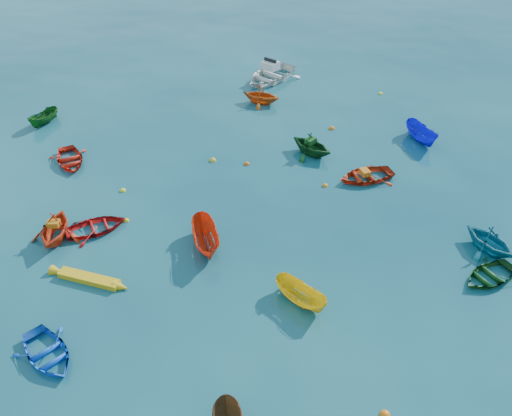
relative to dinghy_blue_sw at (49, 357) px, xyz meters
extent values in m
plane|color=#0A3B4D|center=(9.11, 2.77, 0.00)|extent=(160.00, 160.00, 0.00)
imported|color=blue|center=(0.00, 0.00, 0.00)|extent=(3.41, 3.62, 0.61)
imported|color=red|center=(-0.93, 7.17, 0.00)|extent=(2.78, 3.12, 1.51)
imported|color=gold|center=(10.18, 1.46, 0.00)|extent=(2.44, 2.74, 1.04)
imported|color=#0F4215|center=(18.90, 1.70, 0.00)|extent=(3.37, 2.92, 0.59)
imported|color=#156E87|center=(19.79, 3.51, 0.00)|extent=(3.23, 3.40, 1.40)
imported|color=#B50F0F|center=(0.94, 7.54, 0.00)|extent=(3.48, 2.91, 0.62)
imported|color=red|center=(6.39, 5.56, 0.00)|extent=(1.54, 3.33, 1.25)
imported|color=#0F4319|center=(13.30, 13.32, 0.00)|extent=(3.72, 3.77, 1.50)
imported|color=#B42A0F|center=(15.83, 10.19, 0.00)|extent=(3.65, 2.90, 0.68)
imported|color=#1111D7|center=(20.69, 14.01, 0.00)|extent=(1.67, 3.17, 1.17)
imported|color=red|center=(-1.40, 14.28, 0.00)|extent=(3.12, 3.70, 0.66)
imported|color=#C95312|center=(11.25, 20.87, 0.00)|extent=(3.51, 3.35, 1.44)
imported|color=#124F15|center=(-3.90, 19.69, 0.00)|extent=(2.19, 2.63, 0.98)
imported|color=silver|center=(12.56, 24.97, 0.00)|extent=(6.19, 6.11, 1.65)
cube|color=#C26A13|center=(-0.92, 7.22, 0.89)|extent=(0.62, 0.50, 0.28)
cube|color=#114615|center=(13.24, 13.40, 0.91)|extent=(0.80, 0.78, 0.31)
cube|color=orange|center=(15.73, 10.17, 0.49)|extent=(0.57, 0.69, 0.30)
sphere|color=orange|center=(12.04, -4.03, 0.00)|extent=(0.37, 0.37, 0.37)
sphere|color=gold|center=(2.36, 8.11, 0.00)|extent=(0.31, 0.31, 0.31)
sphere|color=#E35D0C|center=(9.20, 12.68, 0.00)|extent=(0.33, 0.33, 0.33)
sphere|color=gold|center=(7.19, 13.35, 0.00)|extent=(0.39, 0.39, 0.39)
sphere|color=orange|center=(13.34, 9.81, 0.00)|extent=(0.31, 0.31, 0.31)
sphere|color=yellow|center=(1.98, 10.85, 0.00)|extent=(0.32, 0.32, 0.32)
sphere|color=orange|center=(15.42, 16.33, 0.00)|extent=(0.39, 0.39, 0.39)
sphere|color=yellow|center=(20.50, 21.21, 0.00)|extent=(0.33, 0.33, 0.33)
camera|label=1|loc=(6.36, -12.69, 16.26)|focal=35.00mm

